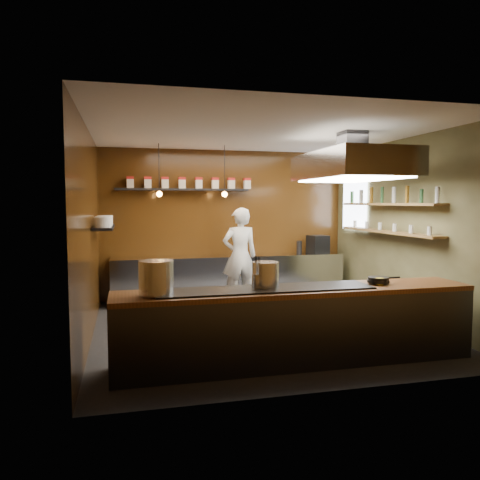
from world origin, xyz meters
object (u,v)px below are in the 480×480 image
object	(u,v)px
chef	(240,256)
espresso_machine	(318,244)
stockpot_large	(156,277)
extractor_hood	(352,165)
stockpot_small	(265,274)

from	to	relation	value
chef	espresso_machine	bearing A→B (deg)	-170.66
chef	stockpot_large	bearing A→B (deg)	60.55
chef	extractor_hood	bearing A→B (deg)	116.12
extractor_hood	chef	size ratio (longest dim) A/B	1.08
stockpot_large	chef	bearing A→B (deg)	62.53
stockpot_large	chef	xyz separation A→B (m)	(1.80, 3.46, -0.20)
espresso_machine	chef	distance (m)	1.80
stockpot_large	espresso_machine	size ratio (longest dim) A/B	1.04
extractor_hood	stockpot_small	world-z (taller)	extractor_hood
stockpot_small	chef	world-z (taller)	chef
espresso_machine	chef	world-z (taller)	chef
stockpot_small	espresso_machine	xyz separation A→B (m)	(2.25, 3.67, -0.01)
espresso_machine	chef	bearing A→B (deg)	-179.67
stockpot_large	stockpot_small	bearing A→B (deg)	6.25
espresso_machine	stockpot_small	bearing A→B (deg)	-132.48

